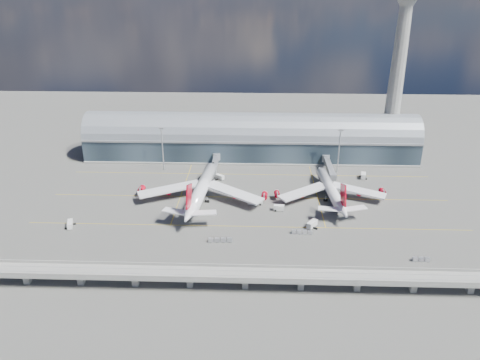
{
  "coord_description": "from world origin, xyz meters",
  "views": [
    {
      "loc": [
        3.07,
        -194.29,
        103.76
      ],
      "look_at": [
        -4.19,
        10.0,
        14.0
      ],
      "focal_mm": 35.0,
      "sensor_mm": 36.0,
      "label": 1
    }
  ],
  "objects_px": {
    "floodlight_mast_right": "(339,150)",
    "service_truck_1": "(279,208)",
    "service_truck_2": "(255,202)",
    "cargo_train_1": "(220,240)",
    "floodlight_mast_left": "(163,148)",
    "service_truck_3": "(312,224)",
    "cargo_train_2": "(421,259)",
    "service_truck_4": "(363,176)",
    "cargo_train_0": "(302,232)",
    "service_truck_5": "(220,177)",
    "service_truck_0": "(70,224)",
    "airliner_left": "(201,190)",
    "airliner_right": "(331,190)",
    "control_tower": "(397,73)"
  },
  "relations": [
    {
      "from": "cargo_train_0",
      "to": "service_truck_5",
      "type": "bearing_deg",
      "value": 31.71
    },
    {
      "from": "floodlight_mast_right",
      "to": "airliner_left",
      "type": "xyz_separation_m",
      "value": [
        -73.76,
        -39.36,
        -7.58
      ]
    },
    {
      "from": "floodlight_mast_left",
      "to": "service_truck_1",
      "type": "xyz_separation_m",
      "value": [
        64.65,
        -49.02,
        -12.17
      ]
    },
    {
      "from": "airliner_left",
      "to": "cargo_train_0",
      "type": "distance_m",
      "value": 57.3
    },
    {
      "from": "cargo_train_2",
      "to": "floodlight_mast_left",
      "type": "bearing_deg",
      "value": 52.07
    },
    {
      "from": "floodlight_mast_left",
      "to": "cargo_train_0",
      "type": "distance_m",
      "value": 103.11
    },
    {
      "from": "cargo_train_1",
      "to": "floodlight_mast_left",
      "type": "bearing_deg",
      "value": 29.93
    },
    {
      "from": "floodlight_mast_left",
      "to": "airliner_right",
      "type": "xyz_separation_m",
      "value": [
        91.07,
        -35.66,
        -8.74
      ]
    },
    {
      "from": "airliner_left",
      "to": "service_truck_1",
      "type": "height_order",
      "value": "airliner_left"
    },
    {
      "from": "airliner_right",
      "to": "service_truck_0",
      "type": "distance_m",
      "value": 125.16
    },
    {
      "from": "service_truck_5",
      "to": "cargo_train_2",
      "type": "bearing_deg",
      "value": -93.57
    },
    {
      "from": "service_truck_1",
      "to": "service_truck_5",
      "type": "xyz_separation_m",
      "value": [
        -31.27,
        36.58,
        -0.13
      ]
    },
    {
      "from": "service_truck_1",
      "to": "cargo_train_2",
      "type": "xyz_separation_m",
      "value": [
        54.44,
        -41.48,
        -0.65
      ]
    },
    {
      "from": "service_truck_2",
      "to": "service_truck_4",
      "type": "xyz_separation_m",
      "value": [
        59.88,
        34.11,
        0.16
      ]
    },
    {
      "from": "floodlight_mast_right",
      "to": "service_truck_1",
      "type": "xyz_separation_m",
      "value": [
        -35.35,
        -49.02,
        -12.17
      ]
    },
    {
      "from": "airliner_left",
      "to": "service_truck_1",
      "type": "relative_size",
      "value": 13.49
    },
    {
      "from": "service_truck_2",
      "to": "control_tower",
      "type": "bearing_deg",
      "value": -56.69
    },
    {
      "from": "airliner_left",
      "to": "cargo_train_1",
      "type": "xyz_separation_m",
      "value": [
        12.35,
        -39.48,
        -5.15
      ]
    },
    {
      "from": "control_tower",
      "to": "service_truck_1",
      "type": "height_order",
      "value": "control_tower"
    },
    {
      "from": "airliner_left",
      "to": "airliner_right",
      "type": "height_order",
      "value": "airliner_left"
    },
    {
      "from": "service_truck_3",
      "to": "airliner_left",
      "type": "bearing_deg",
      "value": -169.8
    },
    {
      "from": "service_truck_4",
      "to": "service_truck_5",
      "type": "relative_size",
      "value": 1.04
    },
    {
      "from": "service_truck_1",
      "to": "cargo_train_1",
      "type": "distance_m",
      "value": 39.6
    },
    {
      "from": "floodlight_mast_right",
      "to": "cargo_train_1",
      "type": "distance_m",
      "value": 100.74
    },
    {
      "from": "service_truck_0",
      "to": "service_truck_1",
      "type": "distance_m",
      "value": 96.31
    },
    {
      "from": "floodlight_mast_left",
      "to": "service_truck_3",
      "type": "distance_m",
      "value": 102.65
    },
    {
      "from": "service_truck_4",
      "to": "cargo_train_0",
      "type": "bearing_deg",
      "value": -110.99
    },
    {
      "from": "airliner_right",
      "to": "service_truck_5",
      "type": "xyz_separation_m",
      "value": [
        -57.68,
        23.21,
        -3.56
      ]
    },
    {
      "from": "service_truck_2",
      "to": "service_truck_4",
      "type": "bearing_deg",
      "value": -67.82
    },
    {
      "from": "service_truck_4",
      "to": "cargo_train_2",
      "type": "bearing_deg",
      "value": -74.62
    },
    {
      "from": "floodlight_mast_right",
      "to": "service_truck_0",
      "type": "xyz_separation_m",
      "value": [
        -129.69,
        -68.36,
        -12.26
      ]
    },
    {
      "from": "airliner_left",
      "to": "service_truck_1",
      "type": "distance_m",
      "value": 39.87
    },
    {
      "from": "floodlight_mast_right",
      "to": "service_truck_1",
      "type": "relative_size",
      "value": 4.99
    },
    {
      "from": "floodlight_mast_left",
      "to": "service_truck_4",
      "type": "distance_m",
      "value": 114.07
    },
    {
      "from": "service_truck_1",
      "to": "service_truck_5",
      "type": "bearing_deg",
      "value": 44.95
    },
    {
      "from": "floodlight_mast_right",
      "to": "cargo_train_2",
      "type": "relative_size",
      "value": 3.67
    },
    {
      "from": "service_truck_2",
      "to": "cargo_train_1",
      "type": "xyz_separation_m",
      "value": [
        -14.63,
        -36.26,
        -0.5
      ]
    },
    {
      "from": "floodlight_mast_right",
      "to": "service_truck_2",
      "type": "xyz_separation_m",
      "value": [
        -46.77,
        -42.57,
        -12.23
      ]
    },
    {
      "from": "service_truck_1",
      "to": "airliner_left",
      "type": "bearing_deg",
      "value": 80.3
    },
    {
      "from": "floodlight_mast_left",
      "to": "service_truck_3",
      "type": "height_order",
      "value": "floodlight_mast_left"
    },
    {
      "from": "service_truck_3",
      "to": "cargo_train_1",
      "type": "height_order",
      "value": "service_truck_3"
    },
    {
      "from": "service_truck_1",
      "to": "cargo_train_2",
      "type": "relative_size",
      "value": 0.74
    },
    {
      "from": "service_truck_0",
      "to": "service_truck_5",
      "type": "xyz_separation_m",
      "value": [
        63.07,
        55.92,
        -0.04
      ]
    },
    {
      "from": "floodlight_mast_left",
      "to": "airliner_right",
      "type": "relative_size",
      "value": 0.43
    },
    {
      "from": "airliner_left",
      "to": "cargo_train_1",
      "type": "relative_size",
      "value": 6.68
    },
    {
      "from": "control_tower",
      "to": "cargo_train_1",
      "type": "relative_size",
      "value": 9.9
    },
    {
      "from": "service_truck_2",
      "to": "cargo_train_2",
      "type": "bearing_deg",
      "value": -133.53
    },
    {
      "from": "control_tower",
      "to": "floodlight_mast_left",
      "type": "distance_m",
      "value": 143.01
    },
    {
      "from": "service_truck_1",
      "to": "service_truck_3",
      "type": "xyz_separation_m",
      "value": [
        14.14,
        -15.65,
        0.04
      ]
    },
    {
      "from": "cargo_train_2",
      "to": "service_truck_2",
      "type": "bearing_deg",
      "value": 53.26
    }
  ]
}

